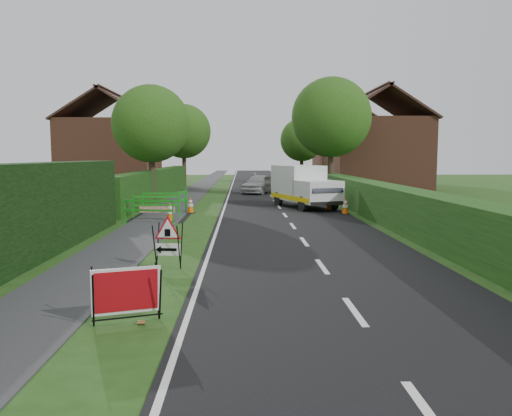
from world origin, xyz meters
name	(u,v)px	position (x,y,z in m)	size (l,w,h in m)	color
ground	(217,278)	(0.00, 0.00, 0.00)	(120.00, 120.00, 0.00)	#204213
road_surface	(263,185)	(2.50, 35.00, 0.00)	(6.00, 90.00, 0.02)	black
footpath	(203,185)	(-3.00, 35.00, 0.01)	(2.00, 90.00, 0.02)	#2D2D30
hedge_west_far	(157,197)	(-5.00, 22.00, 0.00)	(1.00, 24.00, 1.80)	#14380F
hedge_east	(351,205)	(6.50, 16.00, 0.00)	(1.20, 50.00, 1.50)	#14380F
house_west	(111,153)	(-10.00, 30.00, 2.90)	(7.50, 7.40, 7.88)	brown
house_east_a	(376,153)	(11.00, 28.00, 2.90)	(7.50, 7.40, 7.88)	brown
house_east_b	(350,154)	(12.00, 42.00, 2.90)	(7.50, 7.40, 7.88)	brown
tree_nw	(151,124)	(-4.60, 18.00, 4.48)	(4.40, 4.40, 6.70)	#2D2116
tree_ne	(331,117)	(6.40, 22.00, 5.17)	(5.20, 5.20, 7.79)	#2D2116
tree_fw	(184,131)	(-4.60, 34.00, 4.83)	(4.80, 4.80, 7.24)	#2D2116
tree_fe	(302,140)	(6.40, 38.00, 4.22)	(4.20, 4.20, 6.33)	#2D2116
red_rect_sign	(127,292)	(-1.29, -2.97, 0.52)	(1.21, 0.94, 0.91)	black
triangle_sign	(166,238)	(-1.23, 0.88, 0.75)	(0.81, 0.81, 1.07)	black
works_van	(303,185)	(3.75, 14.92, 1.15)	(3.31, 5.10, 2.18)	silver
traffic_cone_0	(345,206)	(5.33, 11.94, 0.39)	(0.38, 0.38, 0.79)	black
traffic_cone_1	(330,202)	(4.92, 13.71, 0.39)	(0.38, 0.38, 0.79)	black
traffic_cone_2	(325,198)	(5.14, 16.51, 0.39)	(0.38, 0.38, 0.79)	black
traffic_cone_3	(170,212)	(-2.41, 9.65, 0.39)	(0.38, 0.38, 0.79)	black
traffic_cone_4	(190,205)	(-1.87, 12.60, 0.39)	(0.38, 0.38, 0.79)	black
ped_barrier_0	(148,208)	(-3.12, 8.79, 0.63)	(2.09, 0.73, 1.00)	#188718
ped_barrier_1	(156,203)	(-3.16, 10.85, 0.63)	(2.08, 0.51, 1.00)	#188718
ped_barrier_2	(164,200)	(-3.11, 12.72, 0.63)	(2.07, 0.40, 1.00)	#188718
ped_barrier_3	(183,198)	(-2.35, 13.72, 0.63)	(0.54, 2.08, 1.00)	#188718
redwhite_plank	(157,220)	(-3.00, 10.03, 0.00)	(1.50, 0.04, 0.25)	red
litter_can	(141,325)	(-1.05, -3.04, 0.00)	(0.07, 0.07, 0.12)	#BF7F4C
hatchback_car	(259,184)	(1.76, 24.88, 0.69)	(1.62, 4.03, 1.37)	silver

